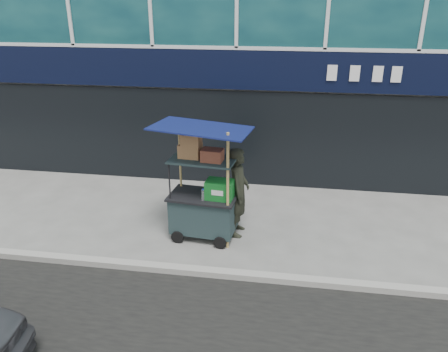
# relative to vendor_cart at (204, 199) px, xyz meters

# --- Properties ---
(ground) EXTENTS (80.00, 80.00, 0.00)m
(ground) POSITION_rel_vendor_cart_xyz_m (0.25, -1.10, -0.83)
(ground) COLOR slate
(ground) RESTS_ON ground
(curb) EXTENTS (80.00, 0.18, 0.12)m
(curb) POSITION_rel_vendor_cart_xyz_m (0.25, -1.30, -0.77)
(curb) COLOR #9A9991
(curb) RESTS_ON ground
(vendor_cart) EXTENTS (1.86, 1.40, 2.37)m
(vendor_cart) POSITION_rel_vendor_cart_xyz_m (0.00, 0.00, 0.00)
(vendor_cart) COLOR #19292B
(vendor_cart) RESTS_ON ground
(vendor_man) EXTENTS (0.44, 0.67, 1.84)m
(vendor_man) POSITION_rel_vendor_cart_xyz_m (0.64, 0.25, 0.09)
(vendor_man) COLOR black
(vendor_man) RESTS_ON ground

